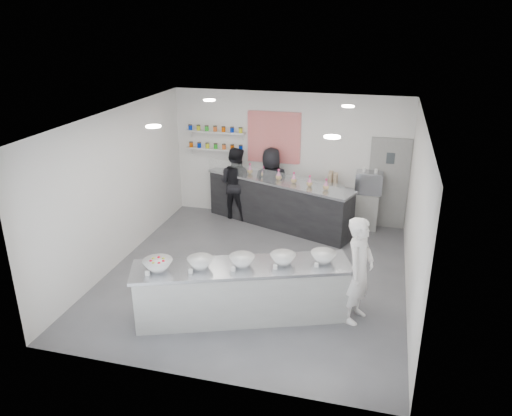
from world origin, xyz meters
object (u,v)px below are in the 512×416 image
at_px(back_bar, 278,203).
at_px(staff_right, 271,185).
at_px(prep_counter, 242,292).
at_px(espresso_ledge, 352,209).
at_px(staff_left, 235,183).
at_px(espresso_machine, 369,182).
at_px(woman_prep, 359,270).

height_order(back_bar, staff_right, staff_right).
xyz_separation_m(prep_counter, staff_right, (-0.48, 4.08, 0.42)).
xyz_separation_m(espresso_ledge, staff_left, (-2.76, -0.11, 0.43)).
bearing_deg(prep_counter, staff_right, 76.03).
relative_size(espresso_machine, woman_prep, 0.34).
bearing_deg(staff_right, prep_counter, 76.73).
bearing_deg(staff_left, prep_counter, 119.58).
bearing_deg(back_bar, staff_right, 152.77).
xyz_separation_m(staff_left, staff_right, (0.88, 0.00, 0.02)).
bearing_deg(woman_prep, prep_counter, 121.06).
height_order(prep_counter, staff_right, staff_right).
bearing_deg(espresso_ledge, espresso_machine, 0.00).
bearing_deg(back_bar, espresso_ledge, 32.95).
distance_m(espresso_ledge, staff_left, 2.80).
distance_m(back_bar, staff_left, 1.18).
distance_m(back_bar, staff_right, 0.47).
distance_m(espresso_machine, woman_prep, 3.78).
relative_size(prep_counter, woman_prep, 1.95).
height_order(back_bar, staff_left, staff_left).
bearing_deg(espresso_machine, prep_counter, -112.54).
xyz_separation_m(espresso_machine, woman_prep, (0.05, -3.78, -0.22)).
relative_size(prep_counter, staff_left, 1.98).
bearing_deg(espresso_machine, staff_left, -177.94).
bearing_deg(espresso_ledge, prep_counter, -108.50).
bearing_deg(staff_right, espresso_machine, 162.94).
distance_m(espresso_machine, staff_left, 3.11).
bearing_deg(espresso_ledge, back_bar, -167.68).
height_order(espresso_ledge, staff_right, staff_right).
distance_m(espresso_ledge, woman_prep, 3.82).
height_order(espresso_ledge, espresso_machine, espresso_machine).
distance_m(back_bar, espresso_machine, 2.10).
bearing_deg(staff_right, staff_left, -19.94).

